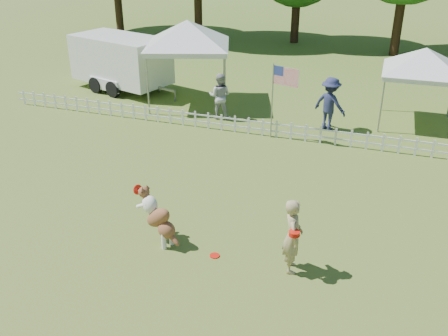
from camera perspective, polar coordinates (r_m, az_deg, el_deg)
name	(u,v)px	position (r m, az deg, el deg)	size (l,w,h in m)	color
ground	(211,252)	(11.29, -1.55, -9.54)	(120.00, 120.00, 0.00)	#446921
picket_fence	(284,130)	(17.10, 6.84, 4.32)	(22.00, 0.08, 0.60)	silver
handler	(293,236)	(10.40, 7.86, -7.69)	(0.61, 0.40, 1.66)	tan
dog	(159,218)	(11.36, -7.46, -5.69)	(1.23, 0.41, 1.27)	brown
frisbee_on_turf	(215,256)	(11.15, -1.08, -9.98)	(0.22, 0.22, 0.02)	red
canopy_tent_left	(188,63)	(20.32, -4.09, 11.84)	(3.13, 3.13, 3.23)	silver
canopy_tent_right	(420,88)	(19.23, 21.48, 8.51)	(2.64, 2.64, 2.73)	silver
cargo_trailer	(121,63)	(22.67, -11.67, 11.72)	(5.34, 2.35, 2.35)	white
flag_pole	(272,102)	(16.83, 5.52, 7.57)	(0.98, 0.10, 2.56)	gray
spectator_a	(220,96)	(18.67, -0.49, 8.21)	(0.84, 0.65, 1.72)	#A7A6AB
spectator_b	(330,104)	(17.99, 12.01, 7.20)	(1.21, 0.70, 1.88)	#23274B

